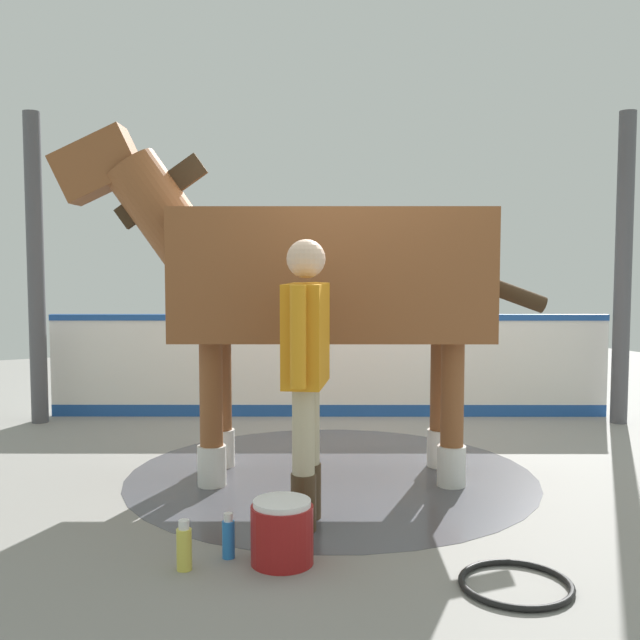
# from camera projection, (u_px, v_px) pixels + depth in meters

# --- Properties ---
(ground_plane) EXTENTS (16.00, 16.00, 0.02)m
(ground_plane) POSITION_uv_depth(u_px,v_px,m) (370.00, 467.00, 5.68)
(ground_plane) COLOR gray
(wet_patch) EXTENTS (2.98, 2.98, 0.00)m
(wet_patch) POSITION_uv_depth(u_px,v_px,m) (331.00, 475.00, 5.42)
(wet_patch) COLOR #4C4C54
(wet_patch) RESTS_ON ground
(barrier_wall) EXTENTS (4.99, 2.75, 1.04)m
(barrier_wall) POSITION_uv_depth(u_px,v_px,m) (329.00, 369.00, 7.49)
(barrier_wall) COLOR white
(barrier_wall) RESTS_ON ground
(roof_post_near) EXTENTS (0.16, 0.16, 2.99)m
(roof_post_near) POSITION_uv_depth(u_px,v_px,m) (36.00, 269.00, 7.11)
(roof_post_near) COLOR #4C4C51
(roof_post_near) RESTS_ON ground
(roof_post_far) EXTENTS (0.16, 0.16, 2.99)m
(roof_post_far) POSITION_uv_depth(u_px,v_px,m) (623.00, 269.00, 7.10)
(roof_post_far) COLOR #4C4C51
(roof_post_far) RESTS_ON ground
(horse) EXTENTS (3.20, 1.99, 2.53)m
(horse) POSITION_uv_depth(u_px,v_px,m) (316.00, 278.00, 5.31)
(horse) COLOR brown
(horse) RESTS_ON ground
(handler) EXTENTS (0.46, 0.57, 1.69)m
(handler) POSITION_uv_depth(u_px,v_px,m) (306.00, 361.00, 4.34)
(handler) COLOR #47331E
(handler) RESTS_ON ground
(wash_bucket) EXTENTS (0.33, 0.33, 0.33)m
(wash_bucket) POSITION_uv_depth(u_px,v_px,m) (282.00, 532.00, 3.83)
(wash_bucket) COLOR maroon
(wash_bucket) RESTS_ON ground
(bottle_shampoo) EXTENTS (0.08, 0.08, 0.26)m
(bottle_shampoo) POSITION_uv_depth(u_px,v_px,m) (184.00, 547.00, 3.75)
(bottle_shampoo) COLOR #D8CC4C
(bottle_shampoo) RESTS_ON ground
(bottle_spray) EXTENTS (0.07, 0.07, 0.24)m
(bottle_spray) POSITION_uv_depth(u_px,v_px,m) (228.00, 537.00, 3.90)
(bottle_spray) COLOR blue
(bottle_spray) RESTS_ON ground
(hose_coil) EXTENTS (0.55, 0.55, 0.03)m
(hose_coil) POSITION_uv_depth(u_px,v_px,m) (516.00, 584.00, 3.55)
(hose_coil) COLOR black
(hose_coil) RESTS_ON ground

